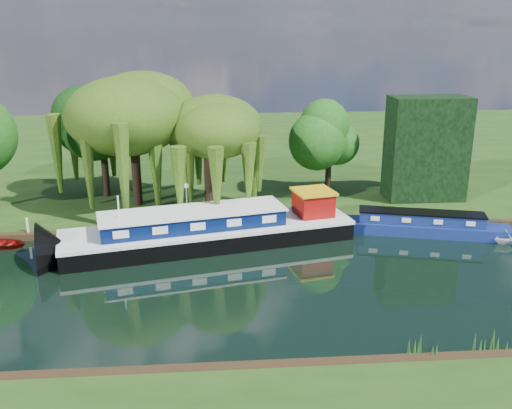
{
  "coord_description": "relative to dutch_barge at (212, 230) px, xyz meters",
  "views": [
    {
      "loc": [
        2.35,
        -28.33,
        13.76
      ],
      "look_at": [
        5.06,
        5.89,
        2.8
      ],
      "focal_mm": 40.0,
      "sensor_mm": 36.0,
      "label": 1
    }
  ],
  "objects": [
    {
      "name": "narrowboat",
      "position": [
        14.2,
        0.77,
        -0.37
      ],
      "size": [
        11.86,
        4.86,
        1.71
      ],
      "rotation": [
        0.0,
        0.0,
        -0.26
      ],
      "color": "navy",
      "rests_on": "ground"
    },
    {
      "name": "reeds_near",
      "position": [
        4.66,
        -14.0,
        -0.43
      ],
      "size": [
        33.7,
        1.5,
        1.1
      ],
      "color": "#1D4E14",
      "rests_on": "ground"
    },
    {
      "name": "willow_left",
      "position": [
        -5.61,
        7.64,
        6.34
      ],
      "size": [
        7.89,
        7.89,
        9.46
      ],
      "color": "black",
      "rests_on": "far_bank"
    },
    {
      "name": "dutch_barge",
      "position": [
        0.0,
        0.0,
        0.0
      ],
      "size": [
        19.22,
        8.32,
        3.96
      ],
      "rotation": [
        0.0,
        0.0,
        0.23
      ],
      "color": "black",
      "rests_on": "ground"
    },
    {
      "name": "tree_far_mid",
      "position": [
        -8.38,
        10.11,
        5.0
      ],
      "size": [
        4.89,
        4.89,
        8.01
      ],
      "color": "black",
      "rests_on": "far_bank"
    },
    {
      "name": "white_cruiser",
      "position": [
        19.23,
        -1.38,
        -0.98
      ],
      "size": [
        2.47,
        2.29,
        1.07
      ],
      "primitive_type": "imported",
      "rotation": [
        0.0,
        0.0,
        1.88
      ],
      "color": "silver",
      "rests_on": "ground"
    },
    {
      "name": "mooring_posts",
      "position": [
        -2.72,
        1.97,
        -0.03
      ],
      "size": [
        19.16,
        0.16,
        1.0
      ],
      "color": "silver",
      "rests_on": "far_bank"
    },
    {
      "name": "ground",
      "position": [
        -2.22,
        -6.43,
        -0.98
      ],
      "size": [
        120.0,
        120.0,
        0.0
      ],
      "primitive_type": "plane",
      "color": "black"
    },
    {
      "name": "tree_far_right",
      "position": [
        9.44,
        9.08,
        4.03
      ],
      "size": [
        4.04,
        4.04,
        6.61
      ],
      "color": "black",
      "rests_on": "far_bank"
    },
    {
      "name": "red_dinghy",
      "position": [
        -13.4,
        0.56,
        -0.98
      ],
      "size": [
        3.3,
        2.6,
        0.62
      ],
      "primitive_type": "imported",
      "rotation": [
        0.0,
        0.0,
        1.4
      ],
      "color": "maroon",
      "rests_on": "ground"
    },
    {
      "name": "lamppost",
      "position": [
        -1.72,
        4.07,
        1.44
      ],
      "size": [
        0.36,
        0.36,
        2.56
      ],
      "color": "silver",
      "rests_on": "far_bank"
    },
    {
      "name": "far_bank",
      "position": [
        -2.22,
        27.57,
        -0.76
      ],
      "size": [
        120.0,
        52.0,
        0.45
      ],
      "primitive_type": "cube",
      "color": "#19390F",
      "rests_on": "ground"
    },
    {
      "name": "willow_right",
      "position": [
        -0.11,
        5.22,
        5.0
      ],
      "size": [
        6.23,
        6.23,
        7.59
      ],
      "color": "black",
      "rests_on": "far_bank"
    },
    {
      "name": "conifer_hedge",
      "position": [
        16.78,
        7.57,
        3.47
      ],
      "size": [
        6.0,
        3.0,
        8.0
      ],
      "primitive_type": "cube",
      "color": "black",
      "rests_on": "far_bank"
    }
  ]
}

